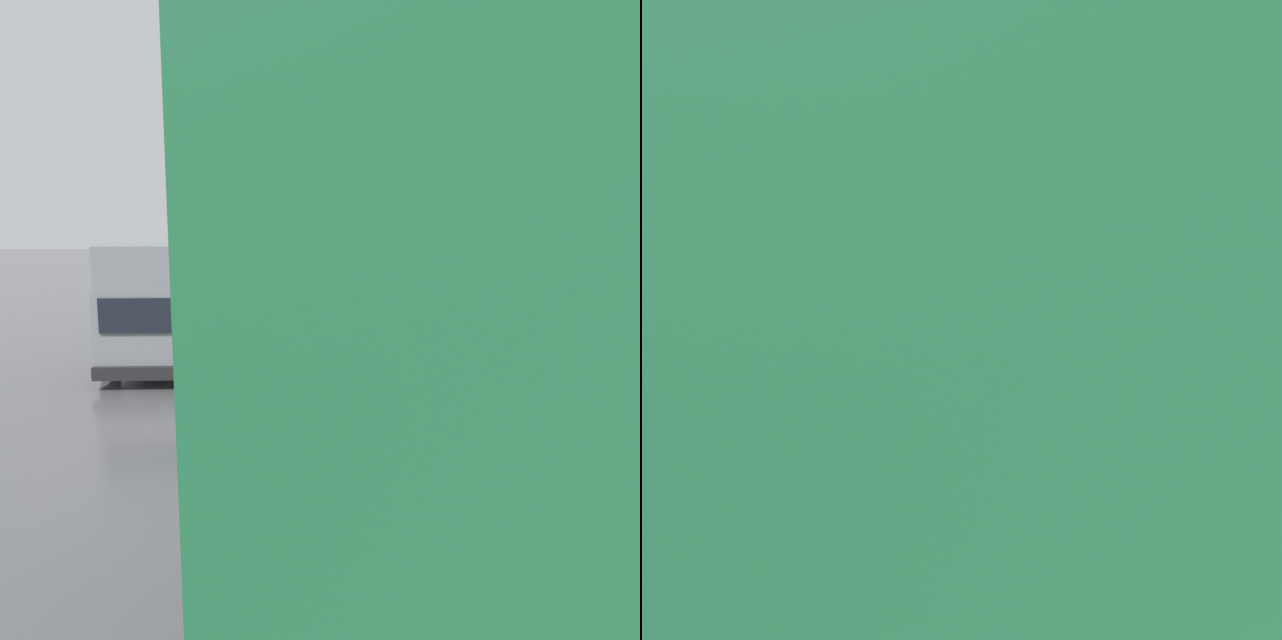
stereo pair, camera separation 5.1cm
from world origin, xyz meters
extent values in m
plane|color=#5B5B5E|center=(0.00, 0.00, 0.00)|extent=(90.00, 90.00, 0.00)
cylinder|color=#ADAFB5|center=(-0.71, 6.80, 0.00)|extent=(1.67, 1.67, 0.01)
cylinder|color=#ADAFB5|center=(-2.07, 1.80, 0.00)|extent=(1.68, 1.68, 0.01)
cylinder|color=#999BA0|center=(-2.57, 1.48, 0.00)|extent=(1.88, 1.88, 0.01)
cube|color=gray|center=(3.93, -0.68, 1.06)|extent=(2.10, 5.25, 1.40)
cube|color=gray|center=(3.88, 1.22, 2.18)|extent=(1.88, 1.45, 0.84)
cube|color=black|center=(3.86, 1.94, 1.38)|extent=(1.66, 0.10, 0.63)
cube|color=#232326|center=(3.86, 1.98, 0.32)|extent=(1.96, 0.21, 0.24)
cylinder|color=black|center=(2.91, 0.91, 0.36)|extent=(0.26, 0.73, 0.72)
cylinder|color=black|center=(4.87, 0.96, 0.36)|extent=(0.26, 0.73, 0.72)
cylinder|color=black|center=(3.00, -2.31, 0.36)|extent=(0.26, 0.73, 0.72)
cylinder|color=black|center=(4.96, -2.26, 0.36)|extent=(0.26, 0.73, 0.72)
cube|color=#1E6B3D|center=(-0.21, 9.72, 2.08)|extent=(2.59, 6.47, 2.60)
cylinder|color=black|center=(-1.38, 8.66, 0.48)|extent=(0.33, 0.97, 0.96)
cylinder|color=black|center=(1.02, 8.73, 0.48)|extent=(0.33, 0.97, 0.96)
cube|color=red|center=(0.20, -0.20, 0.60)|extent=(0.73, 0.89, 0.56)
cube|color=red|center=(0.20, -0.20, 0.14)|extent=(0.66, 0.80, 0.04)
cylinder|color=red|center=(0.34, -0.60, 1.00)|extent=(0.56, 0.22, 0.04)
sphere|color=black|center=(-0.09, 0.02, 0.05)|extent=(0.10, 0.10, 0.10)
sphere|color=black|center=(0.31, 0.16, 0.05)|extent=(0.10, 0.10, 0.10)
sphere|color=black|center=(0.10, -0.55, 0.05)|extent=(0.10, 0.10, 0.10)
sphere|color=black|center=(0.50, -0.42, 0.05)|extent=(0.10, 0.10, 0.10)
cylinder|color=navy|center=(0.25, -0.08, 0.70)|extent=(0.16, 0.29, 0.69)
cube|color=#515156|center=(1.51, -0.26, 0.22)|extent=(0.61, 0.70, 0.03)
cylinder|color=#515156|center=(1.37, -0.61, 0.77)|extent=(0.04, 0.04, 1.10)
cylinder|color=#515156|center=(1.80, -0.50, 0.77)|extent=(0.04, 0.04, 1.10)
cylinder|color=black|center=(1.35, -0.61, 0.10)|extent=(0.10, 0.21, 0.20)
cylinder|color=black|center=(1.82, -0.49, 0.10)|extent=(0.10, 0.21, 0.20)
cube|color=tan|center=(1.51, -0.26, 0.39)|extent=(0.53, 0.63, 0.32)
cube|color=tan|center=(1.51, -0.26, 0.74)|extent=(0.54, 0.53, 0.39)
cube|color=tan|center=(1.51, -0.26, 1.12)|extent=(0.52, 0.66, 0.37)
cube|color=tan|center=(1.51, -0.26, 1.47)|extent=(0.47, 0.52, 0.32)
cylinder|color=black|center=(1.30, 0.67, 0.41)|extent=(0.18, 0.18, 0.82)
cylinder|color=black|center=(1.11, 0.63, 0.41)|extent=(0.18, 0.18, 0.82)
cube|color=#473323|center=(1.21, 0.65, 1.24)|extent=(0.49, 0.37, 0.84)
sphere|color=#8C6647|center=(1.21, 0.65, 1.78)|extent=(0.22, 0.22, 0.22)
cylinder|color=#473323|center=(1.46, 0.71, 1.19)|extent=(0.10, 0.10, 0.55)
cylinder|color=#473323|center=(1.04, 0.59, 1.46)|extent=(0.17, 0.32, 0.50)
cylinder|color=#333338|center=(1.11, 0.63, 1.62)|extent=(0.02, 0.02, 0.86)
cone|color=#E0668E|center=(1.11, 0.63, 2.00)|extent=(1.04, 1.04, 0.22)
sphere|color=#333338|center=(1.11, 0.63, 2.13)|extent=(0.04, 0.04, 0.04)
cylinder|color=black|center=(-1.32, 0.78, 0.41)|extent=(0.18, 0.18, 0.82)
cylinder|color=black|center=(-1.13, 0.70, 0.41)|extent=(0.18, 0.18, 0.82)
cube|color=slate|center=(-1.22, 0.74, 1.24)|extent=(0.51, 0.43, 0.84)
sphere|color=beige|center=(-1.22, 0.74, 1.78)|extent=(0.22, 0.22, 0.22)
cylinder|color=slate|center=(-1.46, 0.84, 1.19)|extent=(0.10, 0.10, 0.55)
cylinder|color=slate|center=(-1.05, 0.69, 1.46)|extent=(0.21, 0.32, 0.50)
cylinder|color=#333338|center=(-1.13, 0.70, 1.62)|extent=(0.02, 0.02, 0.86)
cone|color=black|center=(-1.13, 0.70, 2.00)|extent=(1.04, 1.04, 0.22)
sphere|color=#333338|center=(-1.13, 0.70, 2.13)|extent=(0.04, 0.04, 0.04)
cube|color=maroon|center=(-1.30, 0.55, 1.28)|extent=(0.34, 0.26, 0.44)
cylinder|color=black|center=(1.62, -0.62, 0.41)|extent=(0.18, 0.18, 0.82)
cylinder|color=black|center=(1.47, -0.49, 0.41)|extent=(0.18, 0.18, 0.82)
cube|color=#282D47|center=(1.55, -0.55, 1.24)|extent=(0.52, 0.50, 0.84)
sphere|color=#8C6647|center=(1.55, -0.55, 1.78)|extent=(0.22, 0.22, 0.22)
cylinder|color=#282D47|center=(1.74, -0.72, 1.19)|extent=(0.10, 0.10, 0.55)
cylinder|color=#282D47|center=(1.40, -0.45, 1.46)|extent=(0.27, 0.29, 0.50)
cylinder|color=#333338|center=(1.47, -0.49, 1.62)|extent=(0.02, 0.02, 0.86)
cone|color=navy|center=(1.47, -0.49, 2.00)|extent=(1.04, 1.04, 0.22)
sphere|color=#333338|center=(1.47, -0.49, 2.13)|extent=(0.04, 0.04, 0.04)
cube|color=maroon|center=(1.68, -0.40, 1.28)|extent=(0.33, 0.32, 0.44)
cylinder|color=black|center=(-0.76, -0.09, 0.41)|extent=(0.18, 0.18, 0.82)
cylinder|color=black|center=(-0.56, -0.10, 0.41)|extent=(0.18, 0.18, 0.82)
cube|color=#473323|center=(-0.66, -0.09, 1.24)|extent=(0.45, 0.29, 0.84)
sphere|color=tan|center=(-0.66, -0.09, 1.78)|extent=(0.22, 0.22, 0.22)
cylinder|color=#473323|center=(-0.92, -0.09, 1.19)|extent=(0.10, 0.10, 0.55)
cylinder|color=#473323|center=(-0.48, -0.08, 1.46)|extent=(0.11, 0.30, 0.50)
cylinder|color=#333338|center=(-0.56, -0.10, 1.62)|extent=(0.02, 0.02, 0.86)
cone|color=yellow|center=(-0.56, -0.10, 2.00)|extent=(1.04, 1.04, 0.22)
sphere|color=#333338|center=(-0.56, -0.10, 2.13)|extent=(0.04, 0.04, 0.04)
cube|color=black|center=(-0.67, -0.29, 1.28)|extent=(0.30, 0.17, 0.44)
camera|label=1|loc=(0.87, 13.07, 3.16)|focal=35.37mm
camera|label=2|loc=(0.82, 13.07, 3.16)|focal=35.37mm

